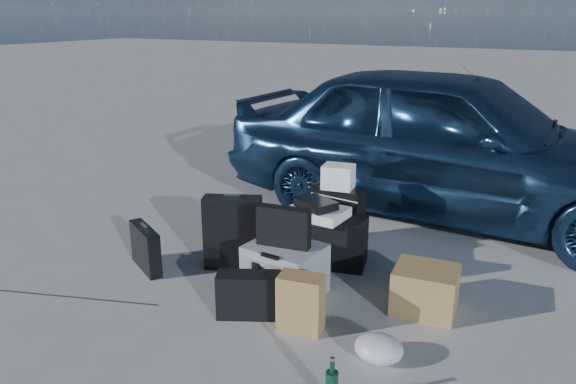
% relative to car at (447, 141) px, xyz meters
% --- Properties ---
extents(ground, '(60.00, 60.00, 0.00)m').
position_rel_car_xyz_m(ground, '(-0.62, -2.64, -0.75)').
color(ground, '#A3A49F').
rests_on(ground, ground).
extents(car, '(4.49, 2.00, 1.50)m').
position_rel_car_xyz_m(car, '(0.00, 0.00, 0.00)').
color(car, navy).
rests_on(car, ground).
extents(pelican_case, '(0.56, 0.48, 0.37)m').
position_rel_car_xyz_m(pelican_case, '(-0.59, -2.27, -0.56)').
color(pelican_case, '#A0A3A6').
rests_on(pelican_case, ground).
extents(laptop_bag, '(0.39, 0.15, 0.29)m').
position_rel_car_xyz_m(laptop_bag, '(-0.59, -2.28, -0.23)').
color(laptop_bag, black).
rests_on(laptop_bag, pelican_case).
extents(briefcase, '(0.44, 0.31, 0.35)m').
position_rel_car_xyz_m(briefcase, '(-1.76, -2.44, -0.57)').
color(briefcase, black).
rests_on(briefcase, ground).
extents(suitcase_left, '(0.48, 0.33, 0.59)m').
position_rel_car_xyz_m(suitcase_left, '(-1.16, -2.09, -0.45)').
color(suitcase_left, black).
rests_on(suitcase_left, ground).
extents(suitcase_right, '(0.47, 0.22, 0.55)m').
position_rel_car_xyz_m(suitcase_right, '(-0.59, -1.33, -0.48)').
color(suitcase_right, black).
rests_on(suitcase_right, ground).
extents(white_carton, '(0.28, 0.24, 0.20)m').
position_rel_car_xyz_m(white_carton, '(-0.58, -1.35, -0.10)').
color(white_carton, white).
rests_on(white_carton, suitcase_right).
extents(duffel_bag, '(0.83, 0.51, 0.39)m').
position_rel_car_xyz_m(duffel_bag, '(-0.60, -1.68, -0.56)').
color(duffel_bag, black).
rests_on(duffel_bag, ground).
extents(flat_box_white, '(0.47, 0.36, 0.08)m').
position_rel_car_xyz_m(flat_box_white, '(-0.61, -1.67, -0.32)').
color(flat_box_white, white).
rests_on(flat_box_white, duffel_bag).
extents(flat_box_black, '(0.37, 0.33, 0.07)m').
position_rel_car_xyz_m(flat_box_black, '(-0.63, -1.68, -0.25)').
color(flat_box_black, black).
rests_on(flat_box_black, flat_box_white).
extents(kraft_bag, '(0.31, 0.21, 0.38)m').
position_rel_car_xyz_m(kraft_bag, '(-0.26, -2.66, -0.56)').
color(kraft_bag, '#AA844A').
rests_on(kraft_bag, ground).
extents(cardboard_box, '(0.45, 0.40, 0.31)m').
position_rel_car_xyz_m(cardboard_box, '(0.38, -2.04, -0.59)').
color(cardboard_box, olive).
rests_on(cardboard_box, ground).
extents(plastic_bag, '(0.30, 0.26, 0.16)m').
position_rel_car_xyz_m(plastic_bag, '(0.30, -2.75, -0.67)').
color(plastic_bag, silver).
rests_on(plastic_bag, ground).
extents(messenger_bag, '(0.47, 0.34, 0.31)m').
position_rel_car_xyz_m(messenger_bag, '(-0.64, -2.67, -0.60)').
color(messenger_bag, black).
rests_on(messenger_bag, ground).
extents(green_bottle, '(0.08, 0.08, 0.27)m').
position_rel_car_xyz_m(green_bottle, '(0.21, -3.24, -0.62)').
color(green_bottle, '#0D311D').
rests_on(green_bottle, ground).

